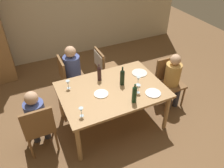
{
  "coord_description": "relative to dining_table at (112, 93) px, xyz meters",
  "views": [
    {
      "loc": [
        -1.2,
        -2.56,
        2.98
      ],
      "look_at": [
        0.0,
        0.0,
        0.85
      ],
      "focal_mm": 35.78,
      "sensor_mm": 36.0,
      "label": 1
    }
  ],
  "objects": [
    {
      "name": "rear_room_partition",
      "position": [
        0.0,
        2.78,
        0.68
      ],
      "size": [
        6.4,
        0.12,
        2.7
      ],
      "primitive_type": "cube",
      "color": "beige",
      "rests_on": "ground_plane"
    },
    {
      "name": "wine_glass_near_right",
      "position": [
        0.44,
        -0.07,
        0.18
      ],
      "size": [
        0.07,
        0.07,
        0.15
      ],
      "color": "silver",
      "rests_on": "dining_table"
    },
    {
      "name": "dinner_plate_guest_left",
      "position": [
        -0.21,
        -0.05,
        0.08
      ],
      "size": [
        0.23,
        0.23,
        0.01
      ],
      "primitive_type": "cylinder",
      "color": "white",
      "rests_on": "dining_table"
    },
    {
      "name": "dinner_plate_guest_right",
      "position": [
        0.54,
        -0.38,
        0.08
      ],
      "size": [
        0.25,
        0.25,
        0.01
      ],
      "primitive_type": "cylinder",
      "color": "white",
      "rests_on": "dining_table"
    },
    {
      "name": "person_man_bearded",
      "position": [
        -1.22,
        0.03,
        -0.04
      ],
      "size": [
        0.29,
        0.33,
        1.09
      ],
      "color": "#33333D",
      "rests_on": "ground_plane"
    },
    {
      "name": "chair_far_right",
      "position": [
        0.25,
        0.96,
        -0.08
      ],
      "size": [
        0.46,
        0.44,
        0.92
      ],
      "rotation": [
        0.0,
        0.0,
        -1.57
      ],
      "color": "brown",
      "rests_on": "ground_plane"
    },
    {
      "name": "wine_bottle_short_olive",
      "position": [
        0.17,
        -0.42,
        0.23
      ],
      "size": [
        0.07,
        0.07,
        0.33
      ],
      "color": "#19381E",
      "rests_on": "dining_table"
    },
    {
      "name": "wine_bottle_dark_red",
      "position": [
        -0.09,
        0.32,
        0.21
      ],
      "size": [
        0.07,
        0.07,
        0.3
      ],
      "color": "black",
      "rests_on": "dining_table"
    },
    {
      "name": "wine_glass_far",
      "position": [
        0.33,
        -0.26,
        0.18
      ],
      "size": [
        0.07,
        0.07,
        0.15
      ],
      "color": "silver",
      "rests_on": "dining_table"
    },
    {
      "name": "wine_bottle_tall_green",
      "position": [
        0.2,
        0.04,
        0.23
      ],
      "size": [
        0.08,
        0.08,
        0.34
      ],
      "color": "black",
      "rests_on": "dining_table"
    },
    {
      "name": "chair_right_end",
      "position": [
        1.22,
        0.09,
        -0.14
      ],
      "size": [
        0.44,
        0.44,
        0.92
      ],
      "rotation": [
        0.0,
        0.0,
        3.14
      ],
      "color": "brown",
      "rests_on": "ground_plane"
    },
    {
      "name": "dinner_plate_host",
      "position": [
        0.63,
        0.2,
        0.08
      ],
      "size": [
        0.27,
        0.27,
        0.01
      ],
      "primitive_type": "cylinder",
      "color": "silver",
      "rests_on": "dining_table"
    },
    {
      "name": "dining_table",
      "position": [
        0.0,
        0.0,
        0.0
      ],
      "size": [
        1.68,
        1.16,
        0.75
      ],
      "color": "#A87F51",
      "rests_on": "ground_plane"
    },
    {
      "name": "person_woman_host",
      "position": [
        1.22,
        -0.03,
        -0.04
      ],
      "size": [
        0.28,
        0.33,
        1.09
      ],
      "rotation": [
        0.0,
        0.0,
        3.14
      ],
      "color": "#33333D",
      "rests_on": "ground_plane"
    },
    {
      "name": "wine_glass_near_left",
      "position": [
        -0.63,
        0.32,
        0.18
      ],
      "size": [
        0.07,
        0.07,
        0.15
      ],
      "color": "silver",
      "rests_on": "dining_table"
    },
    {
      "name": "ground_plane",
      "position": [
        0.0,
        0.0,
        -0.67
      ],
      "size": [
        10.0,
        10.0,
        0.0
      ],
      "primitive_type": "plane",
      "color": "brown"
    },
    {
      "name": "person_man_guest",
      "position": [
        -0.35,
        0.96,
        -0.01
      ],
      "size": [
        0.36,
        0.31,
        1.14
      ],
      "rotation": [
        0.0,
        0.0,
        -1.57
      ],
      "color": "#33333D",
      "rests_on": "ground_plane"
    },
    {
      "name": "wine_glass_centre",
      "position": [
        -0.64,
        -0.37,
        0.18
      ],
      "size": [
        0.07,
        0.07,
        0.15
      ],
      "color": "silver",
      "rests_on": "dining_table"
    },
    {
      "name": "chair_far_left",
      "position": [
        -0.46,
        0.96,
        -0.14
      ],
      "size": [
        0.44,
        0.44,
        0.92
      ],
      "rotation": [
        0.0,
        0.0,
        -1.57
      ],
      "color": "brown",
      "rests_on": "ground_plane"
    },
    {
      "name": "chair_left_end",
      "position": [
        -1.22,
        -0.09,
        -0.14
      ],
      "size": [
        0.44,
        0.44,
        0.92
      ],
      "color": "brown",
      "rests_on": "ground_plane"
    },
    {
      "name": "handbag",
      "position": [
        0.73,
        0.96,
        -0.56
      ],
      "size": [
        0.16,
        0.3,
        0.22
      ],
      "primitive_type": "cube",
      "rotation": [
        0.0,
        0.0,
        -1.41
      ],
      "color": "brown",
      "rests_on": "ground_plane"
    }
  ]
}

